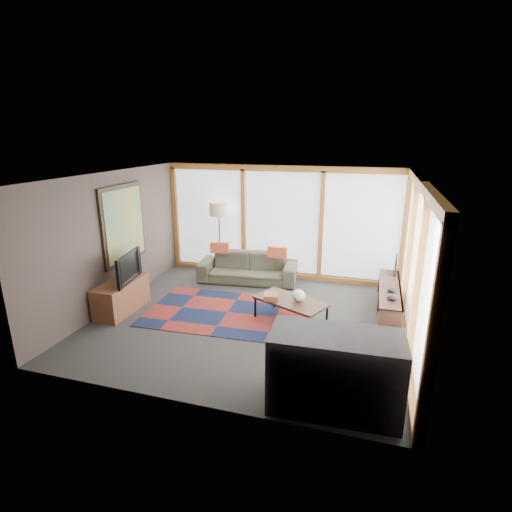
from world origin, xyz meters
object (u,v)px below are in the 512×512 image
(coffee_table, at_px, (290,311))
(bar_counter, at_px, (335,372))
(bookshelf, at_px, (389,301))
(floor_lamp, at_px, (220,239))
(tv_console, at_px, (122,296))
(television, at_px, (124,267))
(sofa, at_px, (248,268))

(coffee_table, relative_size, bar_counter, 0.80)
(coffee_table, xyz_separation_m, bar_counter, (1.00, -2.16, 0.29))
(bookshelf, bearing_deg, bar_counter, -103.00)
(floor_lamp, height_order, bookshelf, floor_lamp)
(floor_lamp, distance_m, bookshelf, 4.09)
(tv_console, relative_size, television, 1.22)
(floor_lamp, relative_size, bookshelf, 0.82)
(tv_console, height_order, bar_counter, bar_counter)
(coffee_table, distance_m, television, 3.19)
(bar_counter, bearing_deg, bookshelf, 74.29)
(sofa, distance_m, television, 2.85)
(sofa, bearing_deg, bookshelf, -23.10)
(bookshelf, xyz_separation_m, television, (-4.79, -1.28, 0.61))
(television, distance_m, bar_counter, 4.46)
(sofa, xyz_separation_m, bar_counter, (2.38, -3.94, 0.18))
(television, bearing_deg, bar_counter, -122.60)
(floor_lamp, height_order, tv_console, floor_lamp)
(floor_lamp, distance_m, television, 2.65)
(floor_lamp, relative_size, tv_console, 1.46)
(sofa, distance_m, floor_lamp, 1.00)
(sofa, bearing_deg, floor_lamp, 154.15)
(bookshelf, relative_size, television, 2.17)
(coffee_table, bearing_deg, sofa, 127.65)
(bookshelf, xyz_separation_m, tv_console, (-4.88, -1.33, 0.03))
(bar_counter, bearing_deg, coffee_table, 112.19)
(tv_console, bearing_deg, sofa, 51.20)
(floor_lamp, height_order, coffee_table, floor_lamp)
(floor_lamp, bearing_deg, tv_console, -111.91)
(tv_console, relative_size, bar_counter, 0.76)
(bar_counter, bearing_deg, tv_console, 155.27)
(floor_lamp, distance_m, tv_console, 2.79)
(sofa, bearing_deg, coffee_table, -58.73)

